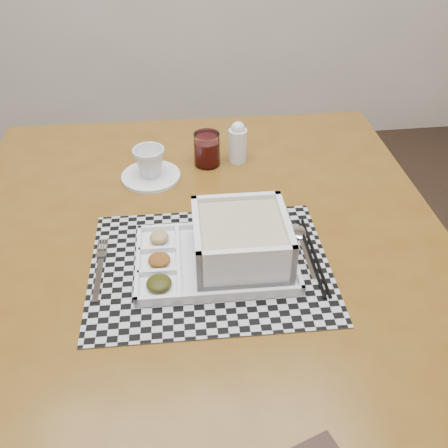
% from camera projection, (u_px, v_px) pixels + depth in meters
% --- Properties ---
extents(dining_table, '(1.12, 1.12, 0.82)m').
position_uv_depth(dining_table, '(201.00, 255.00, 1.17)').
color(dining_table, '#5A3710').
rests_on(dining_table, ground).
extents(placemat, '(0.49, 0.39, 0.00)m').
position_uv_depth(placemat, '(210.00, 266.00, 1.01)').
color(placemat, '#A1A1A9').
rests_on(placemat, dining_table).
extents(serving_tray, '(0.33, 0.23, 0.10)m').
position_uv_depth(serving_tray, '(234.00, 246.00, 1.00)').
color(serving_tray, white).
rests_on(serving_tray, placemat).
extents(fork, '(0.02, 0.19, 0.00)m').
position_uv_depth(fork, '(100.00, 267.00, 1.01)').
color(fork, silver).
rests_on(fork, placemat).
extents(spoon, '(0.04, 0.18, 0.01)m').
position_uv_depth(spoon, '(300.00, 235.00, 1.08)').
color(spoon, silver).
rests_on(spoon, placemat).
extents(chopsticks, '(0.02, 0.24, 0.01)m').
position_uv_depth(chopsticks, '(313.00, 256.00, 1.03)').
color(chopsticks, black).
rests_on(chopsticks, placemat).
extents(saucer, '(0.15, 0.15, 0.01)m').
position_uv_depth(saucer, '(151.00, 176.00, 1.27)').
color(saucer, white).
rests_on(saucer, dining_table).
extents(cup, '(0.09, 0.09, 0.07)m').
position_uv_depth(cup, '(150.00, 162.00, 1.25)').
color(cup, white).
rests_on(cup, saucer).
extents(juice_glass, '(0.07, 0.07, 0.09)m').
position_uv_depth(juice_glass, '(207.00, 151.00, 1.30)').
color(juice_glass, white).
rests_on(juice_glass, dining_table).
extents(creamer_bottle, '(0.05, 0.05, 0.11)m').
position_uv_depth(creamer_bottle, '(238.00, 143.00, 1.31)').
color(creamer_bottle, white).
rests_on(creamer_bottle, dining_table).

